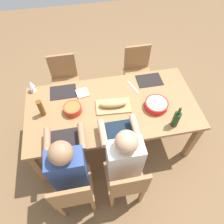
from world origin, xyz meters
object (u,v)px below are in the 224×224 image
(cutting_board, at_px, (113,106))
(beer_bottle, at_px, (41,108))
(serving_bowl_pasta, at_px, (156,105))
(dining_table, at_px, (112,110))
(diner_far_right, at_px, (69,167))
(bread_loaf, at_px, (113,103))
(wine_bottle, at_px, (176,119))
(wine_glass, at_px, (31,84))
(napkin_stack, at_px, (82,93))
(chair_far_center, at_px, (126,182))
(chair_near_right, at_px, (65,80))
(diner_far_center, at_px, (123,157))
(serving_bowl_fruit, at_px, (73,109))
(chair_near_left, at_px, (138,70))
(chair_far_right, at_px, (73,192))

(cutting_board, bearing_deg, beer_bottle, -3.02)
(serving_bowl_pasta, bearing_deg, dining_table, -11.60)
(diner_far_right, distance_m, bread_loaf, 0.84)
(wine_bottle, height_order, wine_glass, wine_bottle)
(bread_loaf, bearing_deg, wine_bottle, 148.88)
(napkin_stack, bearing_deg, chair_far_center, 106.60)
(chair_far_center, relative_size, bread_loaf, 2.66)
(chair_near_right, distance_m, diner_far_center, 1.55)
(cutting_board, distance_m, wine_bottle, 0.71)
(wine_glass, bearing_deg, serving_bowl_fruit, 138.60)
(dining_table, bearing_deg, diner_far_right, 48.75)
(diner_far_center, height_order, cutting_board, diner_far_center)
(diner_far_center, relative_size, wine_glass, 7.23)
(cutting_board, bearing_deg, napkin_stack, -38.66)
(chair_far_center, bearing_deg, cutting_board, -90.95)
(chair_near_right, relative_size, chair_near_left, 1.00)
(chair_near_left, bearing_deg, serving_bowl_pasta, 86.82)
(serving_bowl_fruit, height_order, beer_bottle, beer_bottle)
(serving_bowl_fruit, bearing_deg, napkin_stack, -118.00)
(diner_far_right, relative_size, wine_bottle, 4.14)
(serving_bowl_pasta, xyz_separation_m, beer_bottle, (1.28, -0.14, 0.06))
(chair_near_left, distance_m, chair_far_right, 1.96)
(wine_bottle, bearing_deg, dining_table, -31.11)
(diner_far_center, xyz_separation_m, bread_loaf, (-0.01, -0.62, 0.11))
(chair_far_right, height_order, wine_bottle, wine_bottle)
(napkin_stack, bearing_deg, chair_near_right, -67.31)
(serving_bowl_fruit, distance_m, beer_bottle, 0.34)
(chair_far_right, bearing_deg, chair_far_center, 180.00)
(dining_table, distance_m, chair_far_right, 1.00)
(wine_bottle, bearing_deg, serving_bowl_pasta, -66.38)
(diner_far_right, relative_size, serving_bowl_pasta, 4.50)
(dining_table, height_order, diner_far_right, diner_far_right)
(bread_loaf, xyz_separation_m, wine_bottle, (-0.60, 0.36, 0.04))
(serving_bowl_pasta, height_order, beer_bottle, beer_bottle)
(chair_near_right, xyz_separation_m, beer_bottle, (0.23, 0.78, 0.37))
(serving_bowl_fruit, relative_size, wine_bottle, 0.69)
(chair_far_right, height_order, serving_bowl_fruit, chair_far_right)
(chair_far_right, height_order, wine_glass, wine_glass)
(chair_far_right, distance_m, serving_bowl_fruit, 0.88)
(chair_near_right, xyz_separation_m, serving_bowl_pasta, (-1.05, 0.91, 0.30))
(chair_near_left, relative_size, serving_bowl_fruit, 4.24)
(napkin_stack, bearing_deg, wine_glass, -15.14)
(bread_loaf, bearing_deg, chair_far_center, 89.05)
(wine_bottle, xyz_separation_m, beer_bottle, (1.40, -0.41, 0.00))
(diner_far_center, relative_size, serving_bowl_fruit, 5.98)
(chair_near_left, distance_m, chair_far_center, 1.71)
(serving_bowl_fruit, distance_m, serving_bowl_pasta, 0.95)
(chair_far_center, relative_size, diner_far_center, 0.71)
(chair_near_left, relative_size, cutting_board, 2.12)
(chair_near_right, bearing_deg, cutting_board, 124.53)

